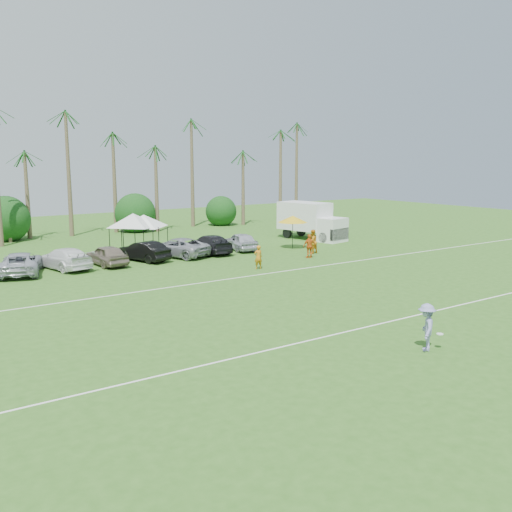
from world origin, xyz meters
TOP-DOWN VIEW (x-y plane):
  - ground at (0.00, 0.00)m, footprint 120.00×120.00m
  - field_lines at (0.00, 8.00)m, footprint 80.00×12.10m
  - palm_tree_4 at (-4.00, 38.00)m, footprint 2.40×2.40m
  - palm_tree_5 at (0.00, 38.00)m, footprint 2.40×2.40m
  - palm_tree_6 at (4.00, 38.00)m, footprint 2.40×2.40m
  - palm_tree_7 at (8.00, 38.00)m, footprint 2.40×2.40m
  - palm_tree_8 at (13.00, 38.00)m, footprint 2.40×2.40m
  - palm_tree_9 at (18.00, 38.00)m, footprint 2.40×2.40m
  - palm_tree_10 at (23.00, 38.00)m, footprint 2.40×2.40m
  - palm_tree_11 at (27.00, 38.00)m, footprint 2.40×2.40m
  - bush_tree_1 at (-6.00, 39.00)m, footprint 4.00×4.00m
  - bush_tree_2 at (6.00, 39.00)m, footprint 4.00×4.00m
  - bush_tree_3 at (16.00, 39.00)m, footprint 4.00×4.00m
  - sideline_player_a at (4.95, 15.64)m, footprint 0.63×0.46m
  - sideline_player_b at (12.00, 18.36)m, footprint 0.93×0.74m
  - sideline_player_c at (10.52, 16.95)m, footprint 1.12×0.68m
  - box_truck at (17.06, 24.49)m, footprint 3.59×6.79m
  - canopy_tent_left at (0.79, 26.67)m, footprint 4.44×4.44m
  - canopy_tent_right at (1.73, 26.79)m, footprint 4.21×4.21m
  - market_umbrella at (12.22, 21.12)m, footprint 2.43×2.43m
  - frisbee_player at (0.85, -1.46)m, footprint 1.35×1.32m
  - parked_car_2 at (-8.52, 22.85)m, footprint 3.85×5.61m
  - parked_car_3 at (-5.71, 22.99)m, footprint 2.98×5.22m
  - parked_car_4 at (-2.91, 22.66)m, footprint 1.99×4.29m
  - parked_car_5 at (-0.10, 22.83)m, footprint 2.69×4.57m
  - parked_car_6 at (2.71, 23.02)m, footprint 4.08×5.63m
  - parked_car_7 at (5.51, 23.07)m, footprint 2.13×4.96m
  - parked_car_8 at (8.32, 22.89)m, footprint 2.47×4.43m

SIDE VIEW (x-z plane):
  - ground at x=0.00m, z-range 0.00..0.00m
  - field_lines at x=0.00m, z-range 0.00..0.01m
  - parked_car_2 at x=-8.52m, z-range 0.00..1.42m
  - parked_car_3 at x=-5.71m, z-range 0.00..1.42m
  - parked_car_4 at x=-2.91m, z-range 0.00..1.42m
  - parked_car_5 at x=-0.10m, z-range 0.00..1.42m
  - parked_car_6 at x=2.71m, z-range 0.00..1.42m
  - parked_car_7 at x=5.51m, z-range 0.00..1.42m
  - parked_car_8 at x=8.32m, z-range 0.00..1.42m
  - sideline_player_a at x=4.95m, z-range 0.00..1.59m
  - sideline_player_c at x=10.52m, z-range 0.00..1.78m
  - frisbee_player at x=0.85m, z-range 0.00..1.85m
  - sideline_player_b at x=12.00m, z-range 0.00..1.86m
  - box_truck at x=17.06m, z-range 0.12..3.44m
  - bush_tree_1 at x=-6.00m, z-range -0.20..3.80m
  - bush_tree_2 at x=6.00m, z-range -0.20..3.80m
  - bush_tree_3 at x=16.00m, z-range -0.20..3.80m
  - market_umbrella at x=12.22m, z-range 1.08..3.78m
  - canopy_tent_right at x=1.73m, z-range 1.21..4.62m
  - canopy_tent_left at x=0.79m, z-range 1.28..4.88m
  - palm_tree_4 at x=-4.00m, z-range 3.03..11.93m
  - palm_tree_8 at x=13.00m, z-range 3.03..11.93m
  - palm_tree_5 at x=0.00m, z-range 3.40..13.30m
  - palm_tree_9 at x=18.00m, z-range 3.40..13.30m
  - palm_tree_6 at x=4.00m, z-range 3.76..14.66m
  - palm_tree_10 at x=23.00m, z-range 3.76..14.66m
  - palm_tree_7 at x=8.00m, z-range 4.11..16.01m
  - palm_tree_11 at x=27.00m, z-range 4.11..16.01m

